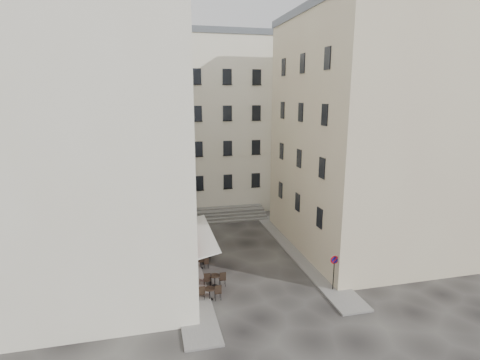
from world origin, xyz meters
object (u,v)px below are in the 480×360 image
object	(u,v)px
no_parking_sign	(334,266)
bistro_table_a	(210,293)
pedestrian	(210,247)
bistro_table_b	(215,279)

from	to	relation	value
no_parking_sign	bistro_table_a	distance (m)	7.97
no_parking_sign	pedestrian	world-z (taller)	no_parking_sign
bistro_table_a	no_parking_sign	bearing A→B (deg)	-5.34
bistro_table_b	pedestrian	size ratio (longest dim) A/B	0.85
no_parking_sign	pedestrian	size ratio (longest dim) A/B	1.44
bistro_table_a	bistro_table_b	bearing A→B (deg)	69.71
bistro_table_a	bistro_table_b	distance (m)	1.68
bistro_table_b	pedestrian	world-z (taller)	pedestrian
no_parking_sign	bistro_table_b	xyz separation A→B (m)	(-7.27, 2.31, -1.20)
bistro_table_b	bistro_table_a	bearing A→B (deg)	-110.29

